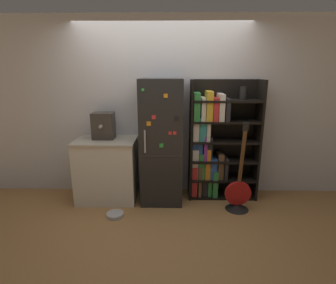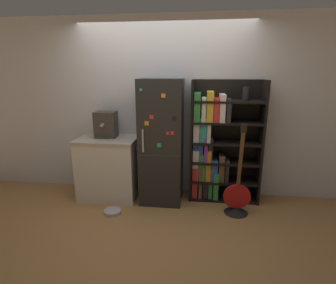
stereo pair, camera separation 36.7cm
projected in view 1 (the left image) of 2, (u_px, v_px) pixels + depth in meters
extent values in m
plane|color=#A87542|center=(162.00, 203.00, 3.76)|extent=(16.00, 16.00, 0.00)
cube|color=silver|center=(162.00, 108.00, 3.88)|extent=(8.00, 0.05, 2.60)
cube|color=black|center=(162.00, 142.00, 3.69)|extent=(0.58, 0.59, 1.74)
cube|color=#333333|center=(161.00, 156.00, 3.43)|extent=(0.57, 0.01, 0.01)
cube|color=#B2B2B7|center=(145.00, 142.00, 3.37)|extent=(0.02, 0.02, 0.30)
cube|color=red|center=(170.00, 133.00, 3.34)|extent=(0.04, 0.01, 0.04)
cube|color=black|center=(176.00, 118.00, 3.29)|extent=(0.05, 0.01, 0.05)
cube|color=green|center=(161.00, 145.00, 3.39)|extent=(0.05, 0.01, 0.05)
cube|color=orange|center=(149.00, 124.00, 3.32)|extent=(0.06, 0.01, 0.06)
cube|color=red|center=(175.00, 133.00, 3.34)|extent=(0.04, 0.01, 0.04)
cube|color=red|center=(154.00, 117.00, 3.30)|extent=(0.05, 0.01, 0.05)
cube|color=orange|center=(166.00, 96.00, 3.22)|extent=(0.05, 0.01, 0.05)
cube|color=green|center=(143.00, 90.00, 3.21)|extent=(0.03, 0.01, 0.03)
cube|color=black|center=(191.00, 141.00, 3.79)|extent=(0.03, 0.37, 1.72)
cube|color=black|center=(257.00, 141.00, 3.77)|extent=(0.03, 0.37, 1.72)
cube|color=black|center=(222.00, 138.00, 3.94)|extent=(0.99, 0.03, 1.72)
cube|color=black|center=(221.00, 194.00, 3.99)|extent=(0.93, 0.34, 0.03)
cube|color=black|center=(222.00, 178.00, 3.93)|extent=(0.93, 0.34, 0.03)
cube|color=black|center=(223.00, 160.00, 3.85)|extent=(0.93, 0.34, 0.03)
cube|color=black|center=(224.00, 141.00, 3.78)|extent=(0.93, 0.34, 0.03)
cube|color=black|center=(225.00, 121.00, 3.70)|extent=(0.93, 0.34, 0.03)
cube|color=black|center=(226.00, 101.00, 3.63)|extent=(0.93, 0.34, 0.03)
cube|color=red|center=(194.00, 179.00, 3.94)|extent=(0.08, 0.25, 0.46)
cube|color=brown|center=(199.00, 179.00, 3.93)|extent=(0.05, 0.27, 0.46)
cube|color=#262628|center=(204.00, 185.00, 3.96)|extent=(0.07, 0.24, 0.29)
cube|color=#338C3F|center=(209.00, 180.00, 3.94)|extent=(0.06, 0.27, 0.45)
cube|color=#338C3F|center=(214.00, 181.00, 3.94)|extent=(0.07, 0.30, 0.40)
cube|color=silver|center=(195.00, 162.00, 3.88)|extent=(0.09, 0.27, 0.45)
cube|color=#338C3F|center=(201.00, 165.00, 3.87)|extent=(0.09, 0.25, 0.39)
cube|color=orange|center=(207.00, 163.00, 3.86)|extent=(0.07, 0.26, 0.45)
cube|color=#2D59B2|center=(213.00, 167.00, 3.89)|extent=(0.09, 0.29, 0.31)
cube|color=brown|center=(220.00, 165.00, 3.87)|extent=(0.08, 0.27, 0.38)
cube|color=#262628|center=(225.00, 167.00, 3.88)|extent=(0.05, 0.32, 0.33)
cube|color=#2D59B2|center=(194.00, 144.00, 3.81)|extent=(0.05, 0.25, 0.44)
cube|color=#2D59B2|center=(199.00, 145.00, 3.81)|extent=(0.08, 0.24, 0.40)
cube|color=purple|center=(205.00, 147.00, 3.82)|extent=(0.05, 0.30, 0.36)
cube|color=#262628|center=(209.00, 148.00, 3.81)|extent=(0.06, 0.25, 0.34)
cube|color=silver|center=(196.00, 129.00, 3.74)|extent=(0.08, 0.28, 0.32)
cube|color=teal|center=(202.00, 128.00, 3.74)|extent=(0.09, 0.28, 0.34)
cube|color=silver|center=(207.00, 130.00, 3.75)|extent=(0.05, 0.31, 0.29)
cube|color=#338C3F|center=(196.00, 106.00, 3.66)|extent=(0.09, 0.31, 0.39)
cube|color=silver|center=(203.00, 109.00, 3.66)|extent=(0.06, 0.29, 0.32)
cube|color=gold|center=(209.00, 106.00, 3.65)|extent=(0.09, 0.29, 0.41)
cube|color=red|center=(215.00, 109.00, 3.65)|extent=(0.07, 0.30, 0.32)
cube|color=silver|center=(220.00, 107.00, 3.65)|extent=(0.07, 0.32, 0.37)
cube|color=#262628|center=(226.00, 109.00, 3.65)|extent=(0.06, 0.31, 0.31)
cylinder|color=black|center=(243.00, 93.00, 3.60)|extent=(0.10, 0.10, 0.18)
cube|color=silver|center=(108.00, 171.00, 3.81)|extent=(0.83, 0.59, 0.86)
cube|color=#B2A893|center=(106.00, 141.00, 3.69)|extent=(0.85, 0.61, 0.04)
cube|color=#38332D|center=(104.00, 126.00, 3.70)|extent=(0.30, 0.22, 0.37)
cylinder|color=#A5A39E|center=(101.00, 126.00, 3.56)|extent=(0.04, 0.06, 0.04)
cone|color=black|center=(237.00, 207.00, 3.59)|extent=(0.32, 0.32, 0.06)
cylinder|color=#B21919|center=(238.00, 193.00, 3.54)|extent=(0.35, 0.09, 0.35)
cube|color=brown|center=(242.00, 157.00, 3.33)|extent=(0.04, 0.12, 0.71)
cube|color=black|center=(246.00, 127.00, 3.17)|extent=(0.07, 0.04, 0.11)
cylinder|color=#B7B7BC|center=(115.00, 215.00, 3.41)|extent=(0.22, 0.22, 0.05)
torus|color=#B7B7BC|center=(115.00, 213.00, 3.40)|extent=(0.22, 0.22, 0.01)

